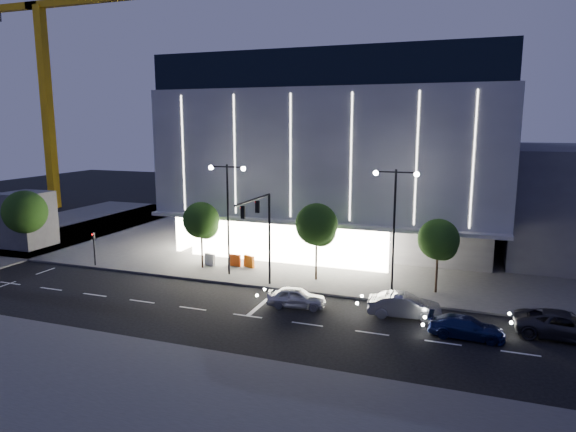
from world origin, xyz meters
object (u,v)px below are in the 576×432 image
(street_lamp_east, at_px, (395,213))
(tree_right, at_px, (439,242))
(ped_signal_far, at_px, (94,245))
(car_second, at_px, (404,306))
(car_fourth, at_px, (565,325))
(tower_crane, at_px, (50,62))
(car_lead, at_px, (296,297))
(traffic_mast, at_px, (262,224))
(barrier_c, at_px, (235,260))
(tree_mid, at_px, (317,227))
(car_third, at_px, (466,327))
(street_lamp_west, at_px, (228,203))
(tree_left, at_px, (202,222))
(barrier_a, at_px, (249,261))
(barrier_b, at_px, (210,259))

(street_lamp_east, xyz_separation_m, tree_right, (3.03, 1.02, -2.07))
(ped_signal_far, height_order, car_second, ped_signal_far)
(car_fourth, bearing_deg, tree_right, 56.35)
(tower_crane, distance_m, car_lead, 56.31)
(traffic_mast, height_order, barrier_c, traffic_mast)
(tree_mid, distance_m, car_third, 13.83)
(street_lamp_west, bearing_deg, tree_mid, 8.26)
(barrier_c, bearing_deg, tree_left, -146.85)
(street_lamp_east, relative_size, barrier_c, 8.18)
(street_lamp_east, height_order, car_second, street_lamp_east)
(tower_crane, bearing_deg, tree_mid, -25.02)
(car_second, bearing_deg, tree_left, 67.03)
(car_second, distance_m, car_third, 4.25)
(street_lamp_east, height_order, barrier_c, street_lamp_east)
(car_lead, height_order, barrier_a, car_lead)
(barrier_b, distance_m, barrier_c, 2.15)
(car_fourth, distance_m, barrier_c, 25.07)
(tree_mid, relative_size, car_second, 1.35)
(ped_signal_far, bearing_deg, tree_right, 5.14)
(tree_mid, distance_m, car_second, 9.78)
(car_lead, xyz_separation_m, barrier_c, (-8.03, 7.22, -0.02))
(ped_signal_far, bearing_deg, barrier_c, 18.61)
(car_second, distance_m, barrier_b, 18.22)
(barrier_c, bearing_deg, street_lamp_west, -70.64)
(street_lamp_east, distance_m, ped_signal_far, 25.37)
(tree_mid, bearing_deg, traffic_mast, -129.42)
(car_fourth, height_order, barrier_b, car_fourth)
(tower_crane, relative_size, tree_left, 5.59)
(tower_crane, relative_size, barrier_a, 29.09)
(tree_left, xyz_separation_m, tree_mid, (10.00, 0.00, 0.30))
(car_second, bearing_deg, tower_crane, 57.31)
(tower_crane, relative_size, tree_mid, 5.20)
(street_lamp_east, bearing_deg, street_lamp_west, 180.00)
(tree_left, distance_m, car_fourth, 27.23)
(barrier_b, bearing_deg, ped_signal_far, -138.75)
(ped_signal_far, relative_size, car_fourth, 0.55)
(tree_mid, height_order, car_fourth, tree_mid)
(tree_mid, bearing_deg, car_second, -35.59)
(tree_left, height_order, car_second, tree_left)
(tree_right, bearing_deg, traffic_mast, -162.98)
(traffic_mast, distance_m, barrier_b, 9.21)
(street_lamp_east, bearing_deg, barrier_a, 169.02)
(tree_mid, xyz_separation_m, barrier_b, (-9.76, 0.82, -3.68))
(car_fourth, relative_size, barrier_a, 4.94)
(barrier_a, bearing_deg, car_fourth, 7.35)
(tree_mid, distance_m, car_fourth, 17.72)
(traffic_mast, xyz_separation_m, tree_left, (-6.97, 3.68, -0.99))
(tree_left, distance_m, car_second, 18.48)
(ped_signal_far, xyz_separation_m, barrier_c, (11.36, 3.82, -1.24))
(barrier_a, xyz_separation_m, barrier_c, (-1.32, -0.07, 0.00))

